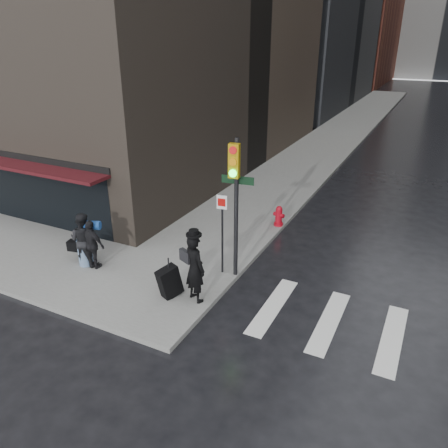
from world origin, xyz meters
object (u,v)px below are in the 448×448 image
at_px(man_greycoat, 92,245).
at_px(fire_hydrant, 279,217).
at_px(man_jeans, 83,239).
at_px(traffic_light, 234,191).
at_px(man_overcoat, 189,270).

distance_m(man_greycoat, fire_hydrant, 7.13).
height_order(man_jeans, traffic_light, traffic_light).
relative_size(traffic_light, fire_hydrant, 5.32).
distance_m(man_jeans, traffic_light, 5.18).
relative_size(man_greycoat, fire_hydrant, 2.02).
bearing_deg(man_jeans, man_greycoat, 160.13).
distance_m(man_overcoat, traffic_light, 2.57).
distance_m(traffic_light, fire_hydrant, 4.90).
relative_size(man_overcoat, man_jeans, 1.23).
xyz_separation_m(man_overcoat, man_jeans, (-4.06, 0.21, -0.03)).
bearing_deg(fire_hydrant, man_greycoat, -125.40).
distance_m(man_greycoat, traffic_light, 4.88).
bearing_deg(man_jeans, traffic_light, -174.73).
bearing_deg(man_overcoat, fire_hydrant, -70.79).
xyz_separation_m(man_greycoat, traffic_light, (4.20, 1.54, 1.96)).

